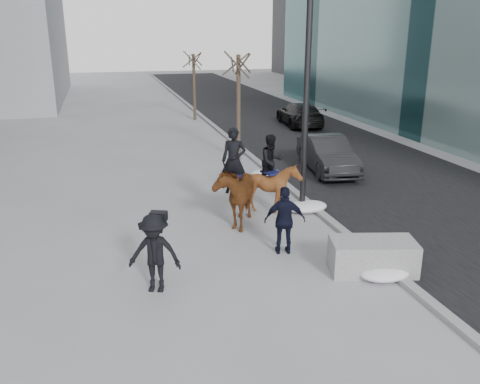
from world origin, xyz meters
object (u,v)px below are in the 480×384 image
object	(u,v)px
mounted_left	(235,189)
mounted_right	(272,182)
planter	(373,256)
car_near	(327,154)

from	to	relation	value
mounted_left	mounted_right	distance (m)	1.49
planter	mounted_right	bearing A→B (deg)	101.74
mounted_left	mounted_right	xyz separation A→B (m)	(1.35, 0.62, -0.08)
planter	mounted_left	size ratio (longest dim) A/B	0.69
mounted_left	mounted_right	size ratio (longest dim) A/B	1.16
planter	car_near	bearing A→B (deg)	72.29
planter	mounted_right	distance (m)	4.66
mounted_left	mounted_right	world-z (taller)	mounted_left
planter	car_near	size ratio (longest dim) A/B	0.46
planter	mounted_left	distance (m)	4.57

